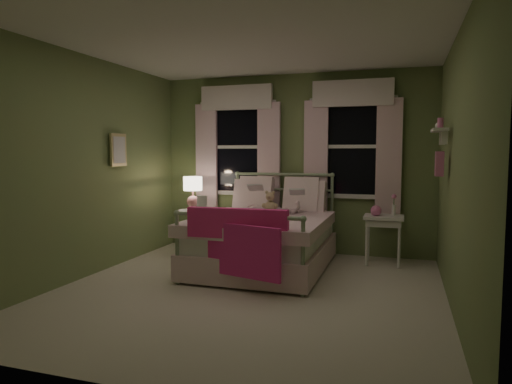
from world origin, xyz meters
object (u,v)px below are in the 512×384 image
(nightstand_left, at_px, (193,226))
(table_lamp, at_px, (193,189))
(teddy_bear, at_px, (270,204))
(nightstand_right, at_px, (384,223))
(bed, at_px, (264,238))
(child_left, at_px, (254,188))
(child_right, at_px, (294,194))

(nightstand_left, height_order, table_lamp, table_lamp)
(teddy_bear, height_order, nightstand_left, teddy_bear)
(nightstand_left, xyz_separation_m, nightstand_right, (2.60, 0.26, 0.13))
(nightstand_right, bearing_deg, table_lamp, -174.36)
(teddy_bear, relative_size, nightstand_right, 0.47)
(bed, bearing_deg, nightstand_left, 162.84)
(bed, relative_size, nightstand_right, 3.18)
(table_lamp, bearing_deg, nightstand_right, 5.64)
(teddy_bear, height_order, table_lamp, table_lamp)
(bed, distance_m, nightstand_left, 1.22)
(child_left, relative_size, table_lamp, 1.84)
(child_left, bearing_deg, bed, 121.35)
(teddy_bear, relative_size, table_lamp, 0.67)
(bed, relative_size, teddy_bear, 6.83)
(bed, height_order, table_lamp, bed)
(nightstand_right, bearing_deg, teddy_bear, -166.08)
(teddy_bear, bearing_deg, nightstand_right, 13.92)
(nightstand_right, bearing_deg, bed, -156.67)
(bed, height_order, teddy_bear, bed)
(nightstand_left, xyz_separation_m, table_lamp, (0.00, 0.00, 0.54))
(child_right, bearing_deg, table_lamp, 28.12)
(child_left, height_order, nightstand_left, child_left)
(nightstand_left, height_order, nightstand_right, same)
(bed, xyz_separation_m, nightstand_right, (1.43, 0.62, 0.17))
(bed, bearing_deg, teddy_bear, 90.00)
(nightstand_left, relative_size, table_lamp, 1.46)
(child_right, xyz_separation_m, table_lamp, (-1.45, -0.06, 0.04))
(child_left, xyz_separation_m, teddy_bear, (0.28, -0.16, -0.19))
(teddy_bear, distance_m, nightstand_right, 1.50)
(child_left, distance_m, nightstand_left, 1.05)
(child_right, xyz_separation_m, nightstand_left, (-1.45, -0.06, -0.49))
(table_lamp, height_order, nightstand_right, table_lamp)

